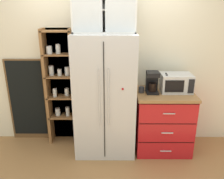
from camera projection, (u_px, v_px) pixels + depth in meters
ground_plane at (106, 148)px, 3.58m from camera, size 10.58×10.58×0.00m
wall_back_cream at (106, 62)px, 3.54m from camera, size 4.89×0.10×2.55m
refrigerator at (105, 95)px, 3.31m from camera, size 0.85×0.67×1.75m
pantry_shelf_column at (61, 86)px, 3.55m from camera, size 0.48×0.27×1.80m
counter_cabinet at (163, 121)px, 3.46m from camera, size 0.83×0.65×0.92m
microwave at (176, 83)px, 3.31m from camera, size 0.44×0.33×0.26m
coffee_maker at (152, 82)px, 3.27m from camera, size 0.17×0.20×0.31m
mug_charcoal at (141, 90)px, 3.29m from camera, size 0.11×0.07×0.09m
mug_sage at (166, 91)px, 3.25m from camera, size 0.11×0.08×0.08m
bottle_cobalt at (166, 85)px, 3.25m from camera, size 0.07×0.07×0.27m
bottle_clear at (165, 84)px, 3.29m from camera, size 0.06×0.06×0.28m
upper_cabinet at (104, 10)px, 2.97m from camera, size 0.81×0.32×0.57m
chalkboard_menu at (28, 100)px, 3.67m from camera, size 0.60×0.04×1.34m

